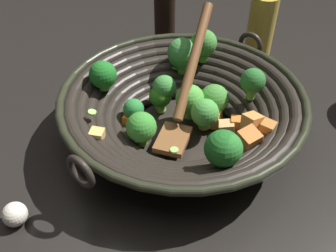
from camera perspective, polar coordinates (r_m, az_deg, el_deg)
The scene contains 5 objects.
ground_plane at distance 0.69m, azimuth 2.02°, elevation -1.17°, with size 4.00×4.00×0.00m, color black.
wok at distance 0.66m, azimuth 2.23°, elevation 2.79°, with size 0.42×0.44×0.19m.
soy_sauce_bottle at distance 0.91m, azimuth -0.51°, elevation 16.51°, with size 0.05×0.05×0.20m.
cooking_oil_bottle at distance 0.89m, azimuth 13.94°, elevation 14.55°, with size 0.06×0.06×0.20m.
garlic_bulb at distance 0.60m, azimuth -22.19°, elevation -12.29°, with size 0.04×0.04×0.04m, color silver.
Camera 1 is at (0.13, -0.49, 0.47)m, focal length 40.22 mm.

